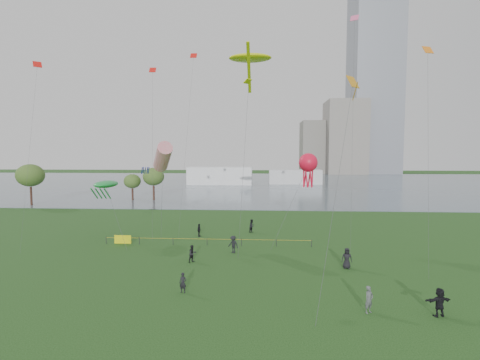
# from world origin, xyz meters

# --- Properties ---
(ground_plane) EXTENTS (400.00, 400.00, 0.00)m
(ground_plane) POSITION_xyz_m (0.00, 0.00, 0.00)
(ground_plane) COLOR #163811
(lake) EXTENTS (400.00, 120.00, 0.08)m
(lake) POSITION_xyz_m (0.00, 100.00, 0.02)
(lake) COLOR #4F606C
(lake) RESTS_ON ground_plane
(tower) EXTENTS (24.00, 24.00, 120.00)m
(tower) POSITION_xyz_m (62.00, 168.00, 60.00)
(tower) COLOR slate
(tower) RESTS_ON ground_plane
(building_mid) EXTENTS (20.00, 20.00, 38.00)m
(building_mid) POSITION_xyz_m (46.00, 162.00, 19.00)
(building_mid) COLOR gray
(building_mid) RESTS_ON ground_plane
(building_low) EXTENTS (16.00, 18.00, 28.00)m
(building_low) POSITION_xyz_m (32.00, 168.00, 14.00)
(building_low) COLOR slate
(building_low) RESTS_ON ground_plane
(pavilion_left) EXTENTS (22.00, 8.00, 6.00)m
(pavilion_left) POSITION_xyz_m (-12.00, 95.00, 3.00)
(pavilion_left) COLOR white
(pavilion_left) RESTS_ON ground_plane
(pavilion_right) EXTENTS (18.00, 7.00, 5.00)m
(pavilion_right) POSITION_xyz_m (14.00, 98.00, 2.50)
(pavilion_right) COLOR silver
(pavilion_right) RESTS_ON ground_plane
(trees) EXTENTS (28.03, 13.89, 8.47)m
(trees) POSITION_xyz_m (-34.41, 48.44, 5.59)
(trees) COLOR #372019
(trees) RESTS_ON ground_plane
(fence) EXTENTS (24.07, 0.07, 1.05)m
(fence) POSITION_xyz_m (-10.24, 14.91, 0.55)
(fence) COLOR black
(fence) RESTS_ON ground_plane
(kite_flyer) EXTENTS (0.79, 0.73, 1.82)m
(kite_flyer) POSITION_xyz_m (9.31, -1.40, 0.91)
(kite_flyer) COLOR #515558
(kite_flyer) RESTS_ON ground_plane
(spectator_a) EXTENTS (1.03, 1.03, 1.69)m
(spectator_a) POSITION_xyz_m (-4.59, 8.64, 0.85)
(spectator_a) COLOR black
(spectator_a) RESTS_ON ground_plane
(spectator_b) EXTENTS (1.39, 1.21, 1.86)m
(spectator_b) POSITION_xyz_m (-0.85, 12.04, 0.93)
(spectator_b) COLOR black
(spectator_b) RESTS_ON ground_plane
(spectator_c) EXTENTS (0.57, 1.02, 1.65)m
(spectator_c) POSITION_xyz_m (-5.81, 19.13, 0.83)
(spectator_c) COLOR black
(spectator_c) RESTS_ON ground_plane
(spectator_d) EXTENTS (1.00, 0.71, 1.92)m
(spectator_d) POSITION_xyz_m (10.05, 7.65, 0.96)
(spectator_d) COLOR black
(spectator_d) RESTS_ON ground_plane
(spectator_e) EXTENTS (1.83, 0.89, 1.90)m
(spectator_e) POSITION_xyz_m (13.74, -1.65, 0.95)
(spectator_e) COLOR black
(spectator_e) RESTS_ON ground_plane
(spectator_f) EXTENTS (0.62, 0.46, 1.55)m
(spectator_f) POSITION_xyz_m (-3.84, 1.17, 0.77)
(spectator_f) COLOR black
(spectator_f) RESTS_ON ground_plane
(spectator_g) EXTENTS (1.08, 1.12, 1.81)m
(spectator_g) POSITION_xyz_m (0.91, 21.80, 0.91)
(spectator_g) COLOR black
(spectator_g) RESTS_ON ground_plane
(kite_stingray) EXTENTS (5.40, 11.94, 23.03)m
(kite_stingray) POSITION_xyz_m (0.66, 20.15, 22.54)
(kite_stingray) COLOR #3F3F42
(kite_windsock) EXTENTS (4.26, 5.12, 12.13)m
(kite_windsock) POSITION_xyz_m (-9.94, 17.53, 10.21)
(kite_windsock) COLOR #3F3F42
(kite_creature) EXTENTS (6.28, 8.52, 7.21)m
(kite_creature) POSITION_xyz_m (-17.50, 18.32, 6.73)
(kite_creature) COLOR #3F3F42
(kite_octopus) EXTENTS (5.51, 4.31, 10.68)m
(kite_octopus) POSITION_xyz_m (7.60, 16.71, 9.50)
(kite_octopus) COLOR #3F3F42
(kite_delta) EXTENTS (5.48, 12.03, 17.60)m
(kite_delta) POSITION_xyz_m (9.97, 7.09, 15.92)
(kite_delta) COLOR #3F3F42
(small_kites) EXTENTS (42.25, 15.85, 6.82)m
(small_kites) POSITION_xyz_m (-2.76, 18.05, 22.72)
(small_kites) COLOR red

